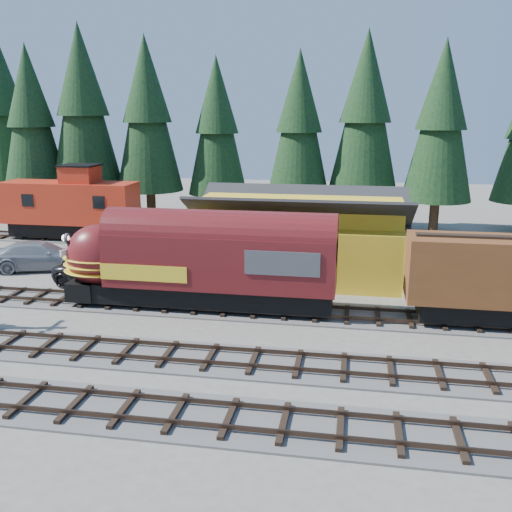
% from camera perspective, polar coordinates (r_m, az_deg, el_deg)
% --- Properties ---
extents(ground, '(120.00, 120.00, 0.00)m').
position_cam_1_polar(ground, '(25.03, 1.91, -8.88)').
color(ground, '#6B665B').
rests_on(ground, ground).
extents(track_siding, '(68.00, 3.20, 0.33)m').
position_cam_1_polar(track_siding, '(29.34, 22.94, -6.38)').
color(track_siding, '#4C4947').
rests_on(track_siding, ground).
extents(track_spur, '(32.00, 3.20, 0.33)m').
position_cam_1_polar(track_spur, '(43.96, -7.75, 1.31)').
color(track_spur, '#4C4947').
rests_on(track_spur, ground).
extents(depot, '(12.80, 7.00, 5.30)m').
position_cam_1_polar(depot, '(34.14, 4.42, 2.63)').
color(depot, yellow).
rests_on(depot, ground).
extents(conifer_backdrop, '(79.89, 20.97, 16.91)m').
position_cam_1_polar(conifer_backdrop, '(47.26, 13.86, 13.64)').
color(conifer_backdrop, black).
rests_on(conifer_backdrop, ground).
extents(locomotive, '(14.22, 2.83, 3.87)m').
position_cam_1_polar(locomotive, '(28.96, -6.45, -0.91)').
color(locomotive, black).
rests_on(locomotive, ground).
extents(caboose, '(10.47, 3.04, 5.45)m').
position_cam_1_polar(caboose, '(46.81, -18.05, 4.81)').
color(caboose, black).
rests_on(caboose, ground).
extents(pickup_truck_a, '(6.34, 3.77, 1.65)m').
position_cam_1_polar(pickup_truck_a, '(33.98, -14.83, -1.58)').
color(pickup_truck_a, black).
rests_on(pickup_truck_a, ground).
extents(pickup_truck_b, '(6.63, 4.35, 1.79)m').
position_cam_1_polar(pickup_truck_b, '(38.87, -20.78, 0.04)').
color(pickup_truck_b, '#999CA0').
rests_on(pickup_truck_b, ground).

